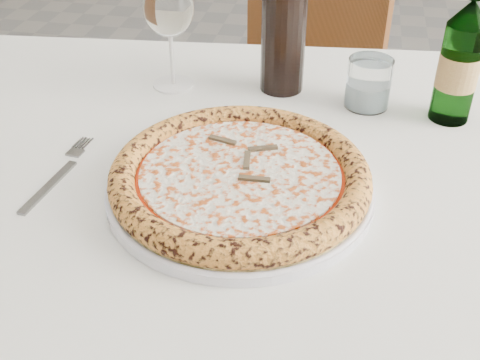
# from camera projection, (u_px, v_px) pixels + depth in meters

# --- Properties ---
(dining_table) EXTENTS (1.41, 0.92, 0.76)m
(dining_table) POSITION_uv_depth(u_px,v_px,m) (253.00, 205.00, 0.92)
(dining_table) COLOR brown
(dining_table) RESTS_ON floor
(chair_far) EXTENTS (0.50, 0.51, 0.93)m
(chair_far) POSITION_uv_depth(u_px,v_px,m) (297.00, 76.00, 1.59)
(chair_far) COLOR brown
(chair_far) RESTS_ON floor
(plate) EXTENTS (0.35, 0.35, 0.02)m
(plate) POSITION_uv_depth(u_px,v_px,m) (240.00, 187.00, 0.78)
(plate) COLOR white
(plate) RESTS_ON dining_table
(pizza) EXTENTS (0.34, 0.34, 0.03)m
(pizza) POSITION_uv_depth(u_px,v_px,m) (240.00, 176.00, 0.77)
(pizza) COLOR #E0C675
(pizza) RESTS_ON plate
(fork) EXTENTS (0.03, 0.18, 0.00)m
(fork) POSITION_uv_depth(u_px,v_px,m) (58.00, 175.00, 0.81)
(fork) COLOR slate
(fork) RESTS_ON dining_table
(wine_glass) EXTENTS (0.08, 0.08, 0.19)m
(wine_glass) POSITION_uv_depth(u_px,v_px,m) (169.00, 10.00, 0.96)
(wine_glass) COLOR white
(wine_glass) RESTS_ON dining_table
(tumbler) EXTENTS (0.07, 0.07, 0.08)m
(tumbler) POSITION_uv_depth(u_px,v_px,m) (368.00, 86.00, 0.96)
(tumbler) COLOR white
(tumbler) RESTS_ON dining_table
(beer_bottle) EXTENTS (0.06, 0.06, 0.24)m
(beer_bottle) POSITION_uv_depth(u_px,v_px,m) (460.00, 62.00, 0.89)
(beer_bottle) COLOR #377033
(beer_bottle) RESTS_ON dining_table
(wine_bottle) EXTENTS (0.07, 0.07, 0.30)m
(wine_bottle) POSITION_uv_depth(u_px,v_px,m) (284.00, 16.00, 0.96)
(wine_bottle) COLOR black
(wine_bottle) RESTS_ON dining_table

